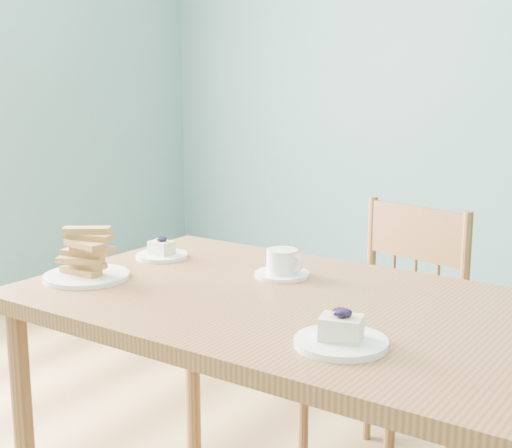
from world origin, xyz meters
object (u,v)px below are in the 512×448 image
cheesecake_plate_near (341,336)px  biscotti_plate (86,261)px  dining_chair (388,341)px  dining_table (305,331)px  cheesecake_plate_far (162,252)px  coffee_cup (282,265)px

cheesecake_plate_near → biscotti_plate: (-0.75, 0.05, 0.03)m
dining_chair → biscotti_plate: 0.95m
dining_table → cheesecake_plate_near: size_ratio=7.55×
dining_table → cheesecake_plate_far: size_ratio=9.24×
cheesecake_plate_near → coffee_cup: cheesecake_plate_near is taller
cheesecake_plate_near → biscotti_plate: size_ratio=0.83×
cheesecake_plate_far → dining_chair: bearing=43.1°
dining_table → cheesecake_plate_near: (0.19, -0.20, 0.09)m
coffee_cup → biscotti_plate: size_ratio=0.65×
coffee_cup → cheesecake_plate_near: bearing=-42.6°
coffee_cup → biscotti_plate: bearing=-141.3°
cheesecake_plate_far → biscotti_plate: biscotti_plate is taller
dining_chair → dining_table: bearing=-71.7°
dining_table → dining_chair: 0.62m
dining_table → biscotti_plate: size_ratio=6.27×
dining_chair → coffee_cup: bearing=-90.2°
dining_table → coffee_cup: 0.24m
dining_table → cheesecake_plate_near: cheesecake_plate_near is taller
cheesecake_plate_far → dining_table: bearing=-12.7°
dining_table → dining_chair: (-0.05, 0.58, -0.22)m
biscotti_plate → cheesecake_plate_near: bearing=-4.1°
cheesecake_plate_near → cheesecake_plate_far: 0.80m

